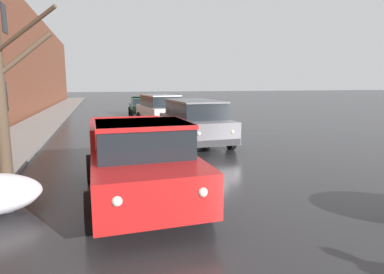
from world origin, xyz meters
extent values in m
cube|color=gray|center=(-5.57, 18.00, 0.07)|extent=(2.44, 80.00, 0.14)
cube|color=black|center=(-7.00, 21.05, 1.77)|extent=(0.08, 1.10, 1.60)
cube|color=black|center=(-7.00, 22.46, 6.09)|extent=(0.08, 1.10, 1.60)
ellipsoid|color=white|center=(-3.92, 8.13, 0.26)|extent=(0.64, 0.53, 0.53)
ellipsoid|color=white|center=(3.99, 19.05, 0.41)|extent=(2.10, 0.91, 0.83)
ellipsoid|color=white|center=(3.43, 19.04, 0.22)|extent=(0.52, 0.44, 0.44)
ellipsoid|color=white|center=(3.77, 18.99, 0.21)|extent=(0.50, 0.42, 0.42)
ellipsoid|color=white|center=(4.08, 27.25, 0.43)|extent=(1.97, 1.12, 0.86)
ellipsoid|color=white|center=(4.09, 27.12, 0.31)|extent=(0.75, 0.63, 0.63)
ellipsoid|color=white|center=(4.38, 27.36, 0.36)|extent=(0.87, 0.72, 0.72)
cylinder|color=#4C3D2D|center=(-3.86, 10.67, 3.22)|extent=(1.39, 0.21, 1.19)
cylinder|color=#4C3D2D|center=(-3.72, 10.04, 3.70)|extent=(1.67, 1.29, 1.02)
cube|color=red|center=(-1.33, 8.26, 0.74)|extent=(2.04, 4.88, 0.76)
cube|color=black|center=(-1.32, 7.58, 1.44)|extent=(1.75, 1.58, 0.64)
cube|color=red|center=(-1.32, 7.58, 1.72)|extent=(1.79, 1.63, 0.08)
cube|color=red|center=(-0.42, 9.24, 1.34)|extent=(0.14, 2.33, 0.44)
cube|color=red|center=(-2.28, 9.21, 1.34)|extent=(0.14, 2.33, 0.44)
cube|color=red|center=(-1.37, 10.63, 1.34)|extent=(1.85, 0.13, 0.44)
cube|color=#B7B7BC|center=(-1.29, 5.89, 0.54)|extent=(1.86, 0.15, 0.32)
sphere|color=white|center=(-0.65, 5.86, 0.86)|extent=(0.16, 0.16, 0.16)
sphere|color=white|center=(-1.92, 5.84, 0.86)|extent=(0.16, 0.16, 0.16)
cylinder|color=black|center=(-0.31, 6.82, 0.36)|extent=(0.23, 0.72, 0.72)
cylinder|color=black|center=(-2.30, 6.78, 0.36)|extent=(0.23, 0.72, 0.72)
cylinder|color=black|center=(-0.36, 9.73, 0.36)|extent=(0.23, 0.72, 0.72)
cylinder|color=black|center=(-2.35, 9.69, 0.36)|extent=(0.23, 0.72, 0.72)
cube|color=slate|center=(1.62, 13.89, 0.74)|extent=(2.06, 4.63, 0.80)
cube|color=black|center=(1.62, 13.93, 1.48)|extent=(1.75, 3.25, 0.68)
cube|color=slate|center=(1.62, 13.93, 1.79)|extent=(1.79, 3.31, 0.06)
cube|color=#303032|center=(1.70, 11.66, 0.46)|extent=(1.88, 0.18, 0.22)
cube|color=#303032|center=(1.55, 16.12, 0.46)|extent=(1.88, 0.18, 0.22)
cylinder|color=black|center=(2.64, 12.51, 0.34)|extent=(0.20, 0.69, 0.68)
cylinder|color=black|center=(0.69, 12.44, 0.34)|extent=(0.20, 0.69, 0.68)
cylinder|color=black|center=(2.55, 15.34, 0.34)|extent=(0.20, 0.69, 0.68)
cylinder|color=black|center=(0.60, 15.27, 0.34)|extent=(0.20, 0.69, 0.68)
sphere|color=silver|center=(2.32, 11.65, 0.82)|extent=(0.14, 0.14, 0.14)
sphere|color=silver|center=(1.08, 11.61, 0.82)|extent=(0.14, 0.14, 0.14)
cube|color=silver|center=(1.41, 20.51, 0.74)|extent=(2.34, 4.85, 0.80)
cube|color=black|center=(1.41, 20.56, 1.48)|extent=(1.94, 3.42, 0.68)
cube|color=silver|center=(1.41, 20.56, 1.79)|extent=(1.98, 3.49, 0.06)
cube|color=slate|center=(1.63, 18.22, 0.46)|extent=(1.87, 0.29, 0.22)
cube|color=slate|center=(1.20, 22.80, 0.46)|extent=(1.87, 0.29, 0.22)
cylinder|color=black|center=(2.52, 19.15, 0.34)|extent=(0.24, 0.69, 0.68)
cylinder|color=black|center=(0.58, 18.97, 0.34)|extent=(0.24, 0.69, 0.68)
cylinder|color=black|center=(2.25, 22.05, 0.34)|extent=(0.24, 0.69, 0.68)
cylinder|color=black|center=(0.31, 21.87, 0.34)|extent=(0.24, 0.69, 0.68)
sphere|color=silver|center=(2.25, 18.25, 0.82)|extent=(0.14, 0.14, 0.14)
sphere|color=silver|center=(1.01, 18.14, 0.82)|extent=(0.14, 0.14, 0.14)
cube|color=#1E5633|center=(1.15, 26.47, 0.60)|extent=(1.92, 4.19, 0.60)
cube|color=black|center=(1.16, 26.68, 1.16)|extent=(1.60, 2.20, 0.52)
cube|color=#1E5633|center=(1.16, 26.68, 1.39)|extent=(1.64, 2.24, 0.06)
cube|color=black|center=(1.09, 24.45, 0.42)|extent=(1.75, 0.18, 0.22)
cube|color=black|center=(1.22, 28.49, 0.42)|extent=(1.75, 0.18, 0.22)
cylinder|color=black|center=(2.02, 25.16, 0.30)|extent=(0.20, 0.61, 0.60)
cylinder|color=black|center=(0.20, 25.22, 0.30)|extent=(0.20, 0.61, 0.60)
cylinder|color=black|center=(2.10, 27.72, 0.30)|extent=(0.20, 0.61, 0.60)
cylinder|color=black|center=(0.28, 27.78, 0.30)|extent=(0.20, 0.61, 0.60)
sphere|color=silver|center=(1.66, 24.40, 0.68)|extent=(0.14, 0.14, 0.14)
sphere|color=silver|center=(0.50, 24.44, 0.68)|extent=(0.14, 0.14, 0.14)
camera|label=1|loc=(-2.11, 1.43, 2.49)|focal=30.10mm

